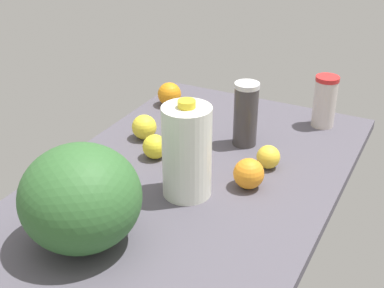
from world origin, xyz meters
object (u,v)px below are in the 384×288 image
(lemon_far_back, at_px, (155,147))
(lemon_by_jug, at_px, (268,157))
(shaker_bottle, at_px, (246,114))
(watermelon, at_px, (81,198))
(tumbler_cup, at_px, (325,101))
(orange_near_front, at_px, (249,174))
(milk_jug, at_px, (187,151))
(lemon_loose, at_px, (144,127))
(orange_beside_bowl, at_px, (169,94))

(lemon_far_back, relative_size, lemon_by_jug, 1.07)
(shaker_bottle, height_order, watermelon, watermelon)
(tumbler_cup, height_order, orange_near_front, tumbler_cup)
(tumbler_cup, relative_size, orange_near_front, 2.06)
(orange_near_front, xyz_separation_m, lemon_far_back, (-0.03, -0.30, -0.01))
(milk_jug, bearing_deg, tumbler_cup, 159.80)
(tumbler_cup, relative_size, lemon_by_jug, 2.54)
(shaker_bottle, relative_size, tumbler_cup, 1.17)
(watermelon, height_order, lemon_loose, watermelon)
(watermelon, distance_m, lemon_by_jug, 0.57)
(lemon_loose, bearing_deg, orange_beside_bowl, -167.72)
(watermelon, bearing_deg, lemon_far_back, -171.85)
(shaker_bottle, bearing_deg, milk_jug, -5.04)
(orange_near_front, xyz_separation_m, lemon_by_jug, (-0.12, 0.01, -0.01))
(shaker_bottle, bearing_deg, orange_near_front, 24.44)
(orange_near_front, distance_m, orange_beside_bowl, 0.59)
(shaker_bottle, xyz_separation_m, lemon_loose, (0.11, -0.29, -0.06))
(lemon_by_jug, bearing_deg, lemon_loose, -89.54)
(shaker_bottle, height_order, tumbler_cup, shaker_bottle)
(orange_near_front, bearing_deg, lemon_by_jug, 174.95)
(lemon_by_jug, bearing_deg, milk_jug, -32.69)
(orange_near_front, distance_m, lemon_by_jug, 0.12)
(orange_near_front, relative_size, lemon_by_jug, 1.23)
(milk_jug, bearing_deg, lemon_by_jug, 147.31)
(lemon_far_back, distance_m, lemon_loose, 0.13)
(orange_near_front, relative_size, orange_beside_bowl, 0.99)
(milk_jug, bearing_deg, lemon_far_back, -126.22)
(milk_jug, height_order, lemon_loose, milk_jug)
(milk_jug, bearing_deg, orange_near_front, 127.05)
(milk_jug, xyz_separation_m, watermelon, (0.28, -0.11, -0.00))
(shaker_bottle, bearing_deg, lemon_loose, -69.93)
(orange_near_front, xyz_separation_m, lemon_loose, (-0.12, -0.39, -0.00))
(tumbler_cup, relative_size, lemon_far_back, 2.38)
(shaker_bottle, relative_size, lemon_by_jug, 2.97)
(watermelon, xyz_separation_m, lemon_far_back, (-0.41, -0.06, -0.08))
(tumbler_cup, xyz_separation_m, lemon_loose, (0.34, -0.47, -0.05))
(lemon_by_jug, xyz_separation_m, lemon_loose, (0.00, -0.40, 0.01))
(shaker_bottle, xyz_separation_m, tumbler_cup, (-0.24, 0.18, -0.01))
(lemon_loose, bearing_deg, tumbler_cup, 126.20)
(watermelon, distance_m, tumbler_cup, 0.90)
(orange_near_front, bearing_deg, watermelon, -32.38)
(lemon_far_back, xyz_separation_m, orange_beside_bowl, (-0.35, -0.15, 0.01))
(milk_jug, height_order, lemon_far_back, milk_jug)
(milk_jug, distance_m, watermelon, 0.30)
(shaker_bottle, xyz_separation_m, milk_jug, (0.32, -0.03, 0.02))
(milk_jug, xyz_separation_m, orange_beside_bowl, (-0.48, -0.32, -0.08))
(tumbler_cup, height_order, orange_beside_bowl, tumbler_cup)
(orange_near_front, bearing_deg, shaker_bottle, -155.56)
(tumbler_cup, bearing_deg, lemon_loose, -53.80)
(milk_jug, distance_m, orange_near_front, 0.18)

